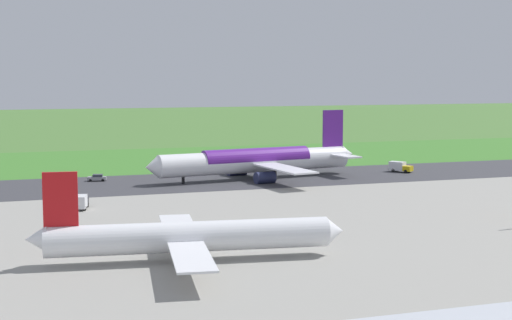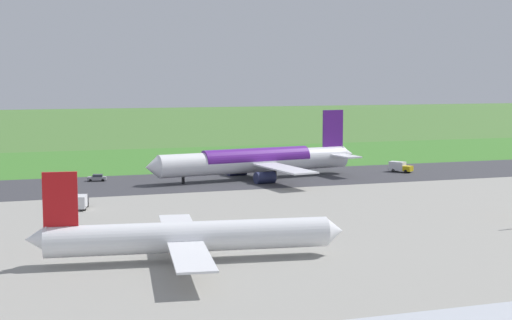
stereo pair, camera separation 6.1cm
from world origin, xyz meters
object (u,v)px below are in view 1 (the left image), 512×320
at_px(service_truck_baggage, 400,167).
at_px(airliner_main, 257,161).
at_px(airliner_parked_mid, 188,236).
at_px(service_truck_fuel, 80,202).
at_px(traffic_cone_orange, 175,162).
at_px(service_car_followme, 97,178).
at_px(no_stopping_sign, 200,157).

bearing_deg(service_truck_baggage, airliner_main, 0.70).
height_order(airliner_parked_mid, service_truck_fuel, airliner_parked_mid).
bearing_deg(service_truck_baggage, traffic_cone_orange, -36.42).
height_order(airliner_main, traffic_cone_orange, airliner_main).
relative_size(airliner_parked_mid, service_car_followme, 9.26).
xyz_separation_m(service_car_followme, service_truck_fuel, (6.72, 35.88, 0.56)).
distance_m(airliner_parked_mid, no_stopping_sign, 112.55).
relative_size(service_truck_baggage, traffic_cone_orange, 10.99).
relative_size(service_truck_baggage, no_stopping_sign, 2.54).
bearing_deg(service_truck_fuel, airliner_parked_mid, 103.41).
relative_size(service_car_followme, no_stopping_sign, 1.89).
height_order(airliner_main, no_stopping_sign, airliner_main).
relative_size(service_car_followme, service_truck_fuel, 0.73).
bearing_deg(traffic_cone_orange, service_car_followme, 50.62).
xyz_separation_m(service_truck_baggage, service_car_followme, (74.23, -7.13, -0.56)).
xyz_separation_m(service_truck_fuel, no_stopping_sign, (-38.43, -65.93, 0.02)).
bearing_deg(airliner_main, service_truck_fuel, 33.30).
bearing_deg(no_stopping_sign, traffic_cone_orange, 2.93).
relative_size(airliner_main, no_stopping_sign, 22.75).
distance_m(airliner_main, airliner_parked_mid, 78.51).
xyz_separation_m(airliner_parked_mid, service_truck_baggage, (-70.69, -71.78, -1.91)).
distance_m(airliner_main, no_stopping_sign, 38.03).
bearing_deg(service_truck_baggage, service_car_followme, -5.48).
height_order(service_truck_fuel, no_stopping_sign, service_truck_fuel).
bearing_deg(no_stopping_sign, airliner_parked_mid, 75.50).
bearing_deg(service_truck_baggage, no_stopping_sign, -41.16).
bearing_deg(airliner_parked_mid, service_truck_baggage, -134.56).
xyz_separation_m(airliner_parked_mid, service_truck_fuel, (10.25, -43.02, -1.91)).
bearing_deg(service_car_followme, no_stopping_sign, -136.55).
bearing_deg(traffic_cone_orange, service_truck_fuel, 64.64).
relative_size(airliner_parked_mid, traffic_cone_orange, 75.62).
xyz_separation_m(airliner_main, airliner_parked_mid, (32.81, 71.32, -1.04)).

